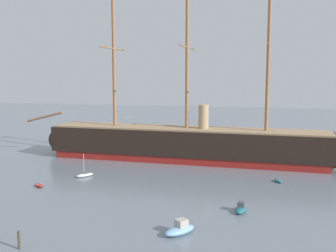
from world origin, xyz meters
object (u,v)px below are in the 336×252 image
(motorboat_mid_right, at_px, (241,209))
(dinghy_alongside_stern, at_px, (278,181))
(motorboat_foreground_right, at_px, (180,229))
(mooring_piling_left_pair, at_px, (19,240))
(motorboat_far_right, at_px, (326,164))
(seagull_in_flight, at_px, (126,118))
(sailboat_far_left, at_px, (66,151))
(tall_ship, at_px, (187,143))
(sailboat_alongside_bow, at_px, (85,175))
(dinghy_mid_left, at_px, (39,185))
(dinghy_distant_centre, at_px, (187,148))

(motorboat_mid_right, height_order, dinghy_alongside_stern, motorboat_mid_right)
(motorboat_foreground_right, height_order, mooring_piling_left_pair, mooring_piling_left_pair)
(dinghy_alongside_stern, relative_size, motorboat_far_right, 0.56)
(mooring_piling_left_pair, relative_size, seagull_in_flight, 2.04)
(sailboat_far_left, bearing_deg, mooring_piling_left_pair, -68.07)
(motorboat_mid_right, height_order, seagull_in_flight, seagull_in_flight)
(tall_ship, xyz_separation_m, sailboat_far_left, (-29.84, 1.83, -3.26))
(motorboat_foreground_right, bearing_deg, dinghy_alongside_stern, 64.80)
(sailboat_alongside_bow, distance_m, motorboat_far_right, 48.18)
(dinghy_mid_left, distance_m, mooring_piling_left_pair, 24.75)
(sailboat_alongside_bow, relative_size, motorboat_far_right, 1.01)
(tall_ship, bearing_deg, mooring_piling_left_pair, -101.54)
(sailboat_alongside_bow, xyz_separation_m, dinghy_alongside_stern, (34.69, 3.96, -0.10))
(sailboat_alongside_bow, distance_m, seagull_in_flight, 15.78)
(sailboat_alongside_bow, distance_m, mooring_piling_left_pair, 30.79)
(tall_ship, bearing_deg, seagull_in_flight, -105.05)
(motorboat_far_right, bearing_deg, dinghy_distant_centre, 156.62)
(mooring_piling_left_pair, bearing_deg, tall_ship, 78.46)
(sailboat_alongside_bow, xyz_separation_m, mooring_piling_left_pair, (6.10, -30.17, 0.65))
(motorboat_foreground_right, bearing_deg, seagull_in_flight, 125.59)
(motorboat_far_right, xyz_separation_m, seagull_in_flight, (-34.96, -22.74, 11.14))
(seagull_in_flight, bearing_deg, motorboat_foreground_right, -54.41)
(tall_ship, bearing_deg, sailboat_alongside_bow, -131.76)
(dinghy_distant_centre, bearing_deg, motorboat_mid_right, -70.62)
(motorboat_foreground_right, bearing_deg, sailboat_far_left, 130.80)
(motorboat_mid_right, height_order, mooring_piling_left_pair, mooring_piling_left_pair)
(tall_ship, bearing_deg, motorboat_mid_right, -66.86)
(dinghy_mid_left, relative_size, dinghy_distant_centre, 0.95)
(mooring_piling_left_pair, bearing_deg, dinghy_mid_left, 115.88)
(seagull_in_flight, bearing_deg, dinghy_alongside_stern, 19.57)
(dinghy_alongside_stern, xyz_separation_m, dinghy_distant_centre, (-21.27, 27.43, 0.03))
(dinghy_distant_centre, bearing_deg, motorboat_far_right, -23.38)
(motorboat_far_right, xyz_separation_m, dinghy_distant_centre, (-31.33, 13.54, -0.31))
(dinghy_alongside_stern, bearing_deg, sailboat_far_left, 162.16)
(dinghy_distant_centre, relative_size, mooring_piling_left_pair, 1.24)
(dinghy_distant_centre, relative_size, seagull_in_flight, 2.54)
(motorboat_mid_right, bearing_deg, motorboat_far_right, 62.92)
(dinghy_mid_left, distance_m, seagull_in_flight, 18.73)
(motorboat_foreground_right, xyz_separation_m, motorboat_mid_right, (6.71, 9.45, -0.13))
(dinghy_alongside_stern, relative_size, seagull_in_flight, 2.40)
(sailboat_alongside_bow, bearing_deg, dinghy_distant_centre, 66.85)
(sailboat_alongside_bow, distance_m, dinghy_alongside_stern, 34.92)
(dinghy_alongside_stern, bearing_deg, seagull_in_flight, -160.43)
(tall_ship, height_order, motorboat_foreground_right, tall_ship)
(sailboat_alongside_bow, relative_size, sailboat_far_left, 0.63)
(motorboat_mid_right, relative_size, dinghy_distant_centre, 1.41)
(motorboat_foreground_right, distance_m, dinghy_distant_centre, 54.50)
(dinghy_distant_centre, xyz_separation_m, mooring_piling_left_pair, (-7.33, -61.57, 0.72))
(tall_ship, bearing_deg, motorboat_far_right, 0.12)
(sailboat_far_left, distance_m, mooring_piling_left_pair, 53.68)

